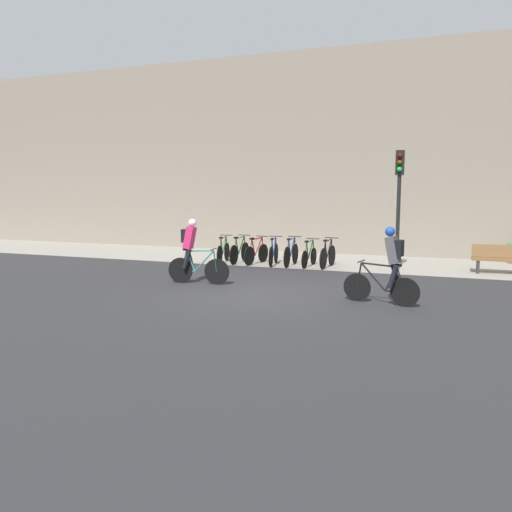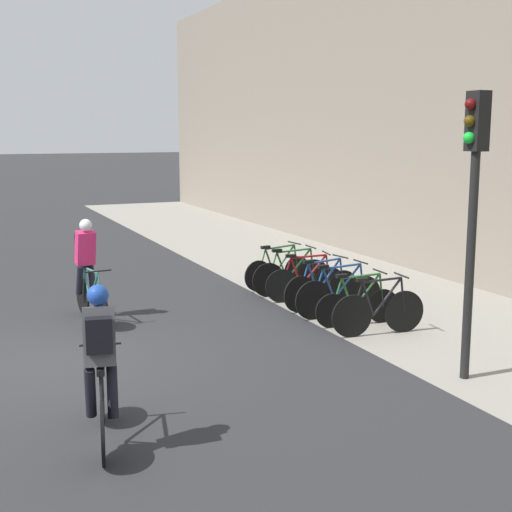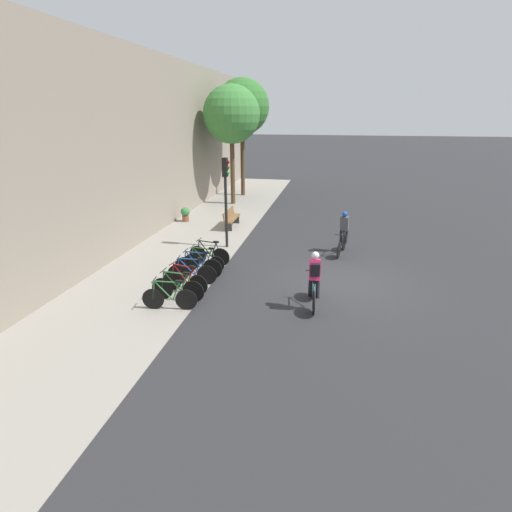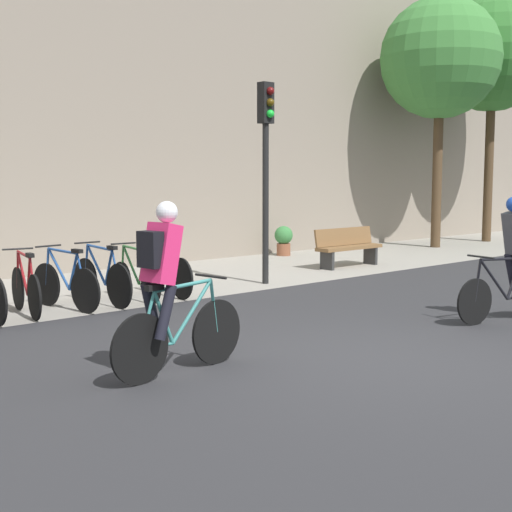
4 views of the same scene
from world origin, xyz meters
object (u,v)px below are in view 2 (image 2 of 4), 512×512
object	(u,v)px
cyclist_grey	(100,363)
parked_bike_2	(306,282)
parked_bike_6	(378,311)
parked_bike_0	(278,270)
traffic_light_pole	(474,184)
parked_bike_4	(339,294)
parked_bike_1	(291,275)
parked_bike_3	(322,288)
parked_bike_5	(358,304)
cyclist_pink	(87,267)

from	to	relation	value
cyclist_grey	parked_bike_2	world-z (taller)	cyclist_grey
cyclist_grey	parked_bike_6	xyz separation A→B (m)	(-2.45, 5.01, -0.53)
parked_bike_0	parked_bike_2	world-z (taller)	parked_bike_2
cyclist_grey	traffic_light_pole	bearing A→B (deg)	92.47
parked_bike_0	parked_bike_2	xyz separation A→B (m)	(1.27, 0.00, 0.00)
parked_bike_4	traffic_light_pole	bearing A→B (deg)	-1.50
parked_bike_2	parked_bike_1	bearing A→B (deg)	-179.98
parked_bike_3	parked_bike_5	size ratio (longest dim) A/B	1.06
parked_bike_0	traffic_light_pole	xyz separation A→B (m)	(6.05, -0.09, 2.23)
parked_bike_0	parked_bike_5	size ratio (longest dim) A/B	1.03
parked_bike_1	traffic_light_pole	distance (m)	5.85
cyclist_grey	parked_bike_5	size ratio (longest dim) A/B	1.11
cyclist_pink	parked_bike_3	distance (m)	4.30
cyclist_grey	traffic_light_pole	distance (m)	5.20
cyclist_pink	parked_bike_4	size ratio (longest dim) A/B	1.02
parked_bike_0	parked_bike_2	distance (m)	1.27
parked_bike_4	parked_bike_5	distance (m)	0.64
parked_bike_1	parked_bike_4	size ratio (longest dim) A/B	0.98
parked_bike_0	parked_bike_1	bearing A→B (deg)	0.02
parked_bike_3	parked_bike_4	bearing A→B (deg)	-0.01
parked_bike_5	parked_bike_4	bearing A→B (deg)	179.90
parked_bike_1	traffic_light_pole	world-z (taller)	traffic_light_pole
traffic_light_pole	parked_bike_2	bearing A→B (deg)	178.90
parked_bike_1	parked_bike_4	world-z (taller)	parked_bike_4
cyclist_grey	traffic_light_pole	world-z (taller)	traffic_light_pole
cyclist_pink	parked_bike_2	size ratio (longest dim) A/B	1.11
parked_bike_2	cyclist_pink	bearing A→B (deg)	-95.12
parked_bike_0	parked_bike_3	distance (m)	1.91
cyclist_pink	parked_bike_6	size ratio (longest dim) A/B	1.09
parked_bike_6	traffic_light_pole	xyz separation A→B (m)	(2.23, -0.09, 2.21)
cyclist_grey	parked_bike_4	world-z (taller)	cyclist_grey
cyclist_grey	parked_bike_3	bearing A→B (deg)	130.98
parked_bike_2	parked_bike_6	bearing A→B (deg)	0.02
parked_bike_0	cyclist_pink	bearing A→B (deg)	-77.76
parked_bike_4	parked_bike_5	xyz separation A→B (m)	(0.64, -0.00, -0.04)
parked_bike_2	traffic_light_pole	distance (m)	5.27
parked_bike_1	parked_bike_0	bearing A→B (deg)	-179.98
parked_bike_3	parked_bike_4	world-z (taller)	parked_bike_4
parked_bike_4	parked_bike_0	bearing A→B (deg)	-180.00
parked_bike_3	traffic_light_pole	size ratio (longest dim) A/B	0.44
parked_bike_5	parked_bike_6	distance (m)	0.64
parked_bike_0	parked_bike_6	distance (m)	3.82
parked_bike_4	parked_bike_6	size ratio (longest dim) A/B	1.06
parked_bike_6	parked_bike_1	bearing A→B (deg)	-179.98
cyclist_pink	parked_bike_5	world-z (taller)	cyclist_pink
parked_bike_2	parked_bike_6	distance (m)	2.55
parked_bike_6	cyclist_grey	bearing A→B (deg)	-63.99
parked_bike_3	parked_bike_6	size ratio (longest dim) A/B	1.02
cyclist_pink	traffic_light_pole	world-z (taller)	traffic_light_pole
cyclist_grey	parked_bike_6	world-z (taller)	cyclist_grey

